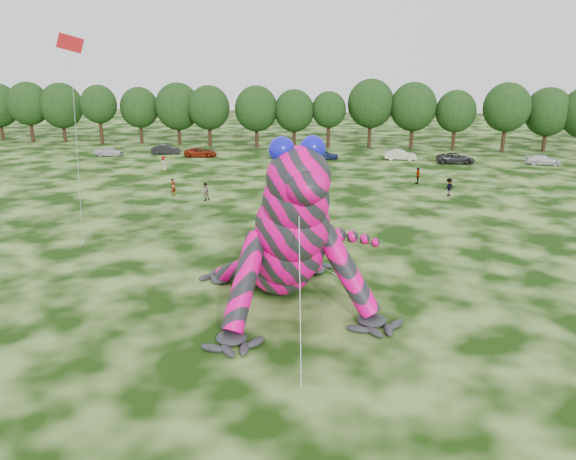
% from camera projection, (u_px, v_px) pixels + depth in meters
% --- Properties ---
extents(ground, '(240.00, 240.00, 0.00)m').
position_uv_depth(ground, '(254.00, 296.00, 33.05)').
color(ground, '#16330A').
rests_on(ground, ground).
extents(inflatable_gecko, '(22.90, 24.60, 9.88)m').
position_uv_depth(inflatable_gecko, '(275.00, 209.00, 32.98)').
color(inflatable_gecko, '#F2007A').
rests_on(inflatable_gecko, ground).
extents(flying_kite, '(4.00, 5.33, 15.42)m').
position_uv_depth(flying_kite, '(71.00, 61.00, 33.07)').
color(flying_kite, red).
rests_on(flying_kite, ground).
extents(tree_1, '(6.74, 6.07, 9.81)m').
position_uv_depth(tree_1, '(29.00, 112.00, 92.48)').
color(tree_1, black).
rests_on(tree_1, ground).
extents(tree_2, '(7.04, 6.34, 9.64)m').
position_uv_depth(tree_2, '(62.00, 113.00, 92.53)').
color(tree_2, black).
rests_on(tree_2, ground).
extents(tree_3, '(5.81, 5.23, 9.44)m').
position_uv_depth(tree_3, '(100.00, 115.00, 90.08)').
color(tree_3, black).
rests_on(tree_3, ground).
extents(tree_4, '(6.22, 5.60, 9.06)m').
position_uv_depth(tree_4, '(140.00, 115.00, 90.96)').
color(tree_4, black).
rests_on(tree_4, ground).
extents(tree_5, '(7.16, 6.44, 9.80)m').
position_uv_depth(tree_5, '(178.00, 114.00, 89.81)').
color(tree_5, black).
rests_on(tree_5, ground).
extents(tree_6, '(6.52, 5.86, 9.49)m').
position_uv_depth(tree_6, '(209.00, 116.00, 87.52)').
color(tree_6, black).
rests_on(tree_6, ground).
extents(tree_7, '(6.68, 6.01, 9.48)m').
position_uv_depth(tree_7, '(256.00, 117.00, 86.74)').
color(tree_7, black).
rests_on(tree_7, ground).
extents(tree_8, '(6.14, 5.53, 8.94)m').
position_uv_depth(tree_8, '(294.00, 119.00, 86.29)').
color(tree_8, black).
rests_on(tree_8, ground).
extents(tree_9, '(5.27, 4.74, 8.68)m').
position_uv_depth(tree_9, '(329.00, 120.00, 86.03)').
color(tree_9, black).
rests_on(tree_9, ground).
extents(tree_10, '(7.09, 6.38, 10.50)m').
position_uv_depth(tree_10, '(370.00, 114.00, 86.17)').
color(tree_10, black).
rests_on(tree_10, ground).
extents(tree_11, '(7.01, 6.31, 10.07)m').
position_uv_depth(tree_11, '(413.00, 116.00, 85.10)').
color(tree_11, black).
rests_on(tree_11, ground).
extents(tree_12, '(5.99, 5.39, 8.97)m').
position_uv_depth(tree_12, '(455.00, 120.00, 84.09)').
color(tree_12, black).
rests_on(tree_12, ground).
extents(tree_13, '(6.83, 6.15, 10.13)m').
position_uv_depth(tree_13, '(506.00, 118.00, 82.48)').
color(tree_13, black).
rests_on(tree_13, ground).
extents(tree_14, '(6.82, 6.14, 9.40)m').
position_uv_depth(tree_14, '(547.00, 119.00, 83.34)').
color(tree_14, black).
rests_on(tree_14, ground).
extents(car_0, '(3.96, 1.68, 1.34)m').
position_uv_depth(car_0, '(109.00, 151.00, 80.24)').
color(car_0, silver).
rests_on(car_0, ground).
extents(car_1, '(4.39, 2.19, 1.38)m').
position_uv_depth(car_1, '(166.00, 149.00, 81.75)').
color(car_1, black).
rests_on(car_1, ground).
extents(car_2, '(4.81, 2.54, 1.29)m').
position_uv_depth(car_2, '(201.00, 152.00, 79.53)').
color(car_2, maroon).
rests_on(car_2, ground).
extents(car_3, '(4.47, 2.08, 1.26)m').
position_uv_depth(car_3, '(284.00, 154.00, 78.24)').
color(car_3, '#9FA3A8').
rests_on(car_3, ground).
extents(car_4, '(4.09, 2.01, 1.34)m').
position_uv_depth(car_4, '(324.00, 155.00, 77.53)').
color(car_4, navy).
rests_on(car_4, ground).
extents(car_5, '(4.35, 1.65, 1.42)m').
position_uv_depth(car_5, '(401.00, 155.00, 77.02)').
color(car_5, beige).
rests_on(car_5, ground).
extents(car_6, '(5.00, 2.31, 1.39)m').
position_uv_depth(car_6, '(455.00, 158.00, 74.51)').
color(car_6, '#292A2C').
rests_on(car_6, ground).
extents(car_7, '(4.55, 2.21, 1.28)m').
position_uv_depth(car_7, '(543.00, 160.00, 73.61)').
color(car_7, silver).
rests_on(car_7, ground).
extents(spectator_4, '(0.94, 1.09, 1.89)m').
position_uv_depth(spectator_4, '(164.00, 164.00, 69.38)').
color(spectator_4, gray).
rests_on(spectator_4, ground).
extents(spectator_5, '(0.63, 1.69, 1.80)m').
position_uv_depth(spectator_5, '(305.00, 206.00, 49.75)').
color(spectator_5, gray).
rests_on(spectator_5, ground).
extents(spectator_1, '(1.08, 1.11, 1.80)m').
position_uv_depth(spectator_1, '(205.00, 192.00, 55.01)').
color(spectator_1, gray).
rests_on(spectator_1, ground).
extents(spectator_0, '(0.68, 0.80, 1.85)m').
position_uv_depth(spectator_0, '(173.00, 187.00, 56.68)').
color(spectator_0, gray).
rests_on(spectator_0, ground).
extents(spectator_2, '(1.35, 1.24, 1.83)m').
position_uv_depth(spectator_2, '(449.00, 187.00, 56.90)').
color(spectator_2, gray).
rests_on(spectator_2, ground).
extents(spectator_3, '(0.72, 1.15, 1.83)m').
position_uv_depth(spectator_3, '(418.00, 176.00, 62.48)').
color(spectator_3, gray).
rests_on(spectator_3, ground).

